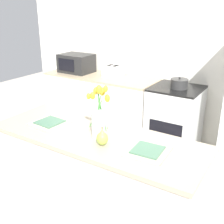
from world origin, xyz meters
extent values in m
plane|color=beige|center=(0.00, 0.00, 0.00)|extent=(10.00, 10.00, 0.00)
cube|color=silver|center=(0.00, 2.00, 1.35)|extent=(5.20, 0.08, 2.70)
cube|color=silver|center=(0.00, 0.00, 0.43)|extent=(1.76, 0.62, 0.85)
cube|color=tan|center=(0.00, 0.00, 0.87)|extent=(1.80, 0.66, 0.03)
cube|color=silver|center=(-1.06, 1.60, 0.44)|extent=(1.68, 0.60, 0.89)
cube|color=tan|center=(-1.06, 1.60, 0.90)|extent=(1.68, 0.60, 0.03)
cube|color=silver|center=(0.10, 1.60, 0.45)|extent=(0.60, 0.60, 0.90)
cube|color=black|center=(0.10, 1.60, 0.91)|extent=(0.60, 0.60, 0.02)
cube|color=black|center=(0.10, 1.30, 0.41)|extent=(0.42, 0.01, 0.29)
cylinder|color=silver|center=(0.04, 0.00, 1.00)|extent=(0.12, 0.12, 0.23)
cylinder|color=#4C9342|center=(0.06, 0.00, 1.12)|extent=(0.10, 0.02, 0.33)
ellipsoid|color=yellow|center=(0.11, -0.01, 1.30)|extent=(0.04, 0.04, 0.05)
cylinder|color=#4C9342|center=(0.06, 0.02, 1.07)|extent=(0.06, 0.05, 0.24)
ellipsoid|color=yellow|center=(0.09, 0.04, 1.21)|extent=(0.04, 0.04, 0.06)
cylinder|color=#4C9342|center=(0.03, 0.03, 1.09)|extent=(0.02, 0.08, 0.27)
ellipsoid|color=yellow|center=(0.02, 0.07, 1.24)|extent=(0.05, 0.05, 0.07)
cylinder|color=#4C9342|center=(0.03, 0.01, 1.09)|extent=(0.08, 0.05, 0.28)
ellipsoid|color=yellow|center=(-0.01, 0.03, 1.25)|extent=(0.04, 0.04, 0.06)
cylinder|color=#4C9342|center=(0.01, -0.01, 1.08)|extent=(0.11, 0.04, 0.25)
ellipsoid|color=yellow|center=(-0.04, -0.02, 1.22)|extent=(0.03, 0.03, 0.05)
cylinder|color=#4C9342|center=(0.03, -0.02, 1.09)|extent=(0.03, 0.08, 0.27)
ellipsoid|color=yellow|center=(0.02, -0.05, 1.24)|extent=(0.04, 0.04, 0.06)
cylinder|color=#4C9342|center=(0.05, -0.02, 1.11)|extent=(0.03, 0.03, 0.32)
ellipsoid|color=yellow|center=(0.06, -0.03, 1.29)|extent=(0.05, 0.05, 0.07)
ellipsoid|color=#9EBC47|center=(0.14, -0.11, 0.94)|extent=(0.09, 0.09, 0.10)
cone|color=#9EBC47|center=(0.14, -0.11, 1.00)|extent=(0.05, 0.05, 0.04)
cylinder|color=brown|center=(0.14, -0.11, 1.03)|extent=(0.01, 0.01, 0.02)
cube|color=beige|center=(-0.48, -0.03, 0.89)|extent=(0.30, 0.30, 0.01)
cube|color=#477056|center=(-0.48, -0.03, 0.91)|extent=(0.22, 0.22, 0.01)
cube|color=beige|center=(0.48, -0.03, 0.89)|extent=(0.30, 0.30, 0.01)
cube|color=#477056|center=(0.48, -0.03, 0.91)|extent=(0.22, 0.22, 0.01)
cube|color=silver|center=(-0.85, 1.60, 1.00)|extent=(0.26, 0.18, 0.17)
cube|color=black|center=(-0.89, 1.60, 1.09)|extent=(0.05, 0.11, 0.01)
cube|color=black|center=(-0.80, 1.60, 1.09)|extent=(0.05, 0.11, 0.01)
cube|color=black|center=(-0.99, 1.60, 1.03)|extent=(0.02, 0.02, 0.02)
cylinder|color=#2D2D2D|center=(0.13, 1.58, 0.97)|extent=(0.21, 0.21, 0.10)
cylinder|color=#2D2D2D|center=(0.13, 1.58, 1.03)|extent=(0.22, 0.22, 0.01)
sphere|color=black|center=(0.13, 1.58, 1.05)|extent=(0.02, 0.02, 0.02)
cube|color=black|center=(-1.49, 1.60, 1.05)|extent=(0.48, 0.36, 0.27)
cube|color=black|center=(-1.53, 1.42, 1.05)|extent=(0.29, 0.01, 0.18)
camera|label=1|loc=(1.21, -1.66, 1.88)|focal=45.00mm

